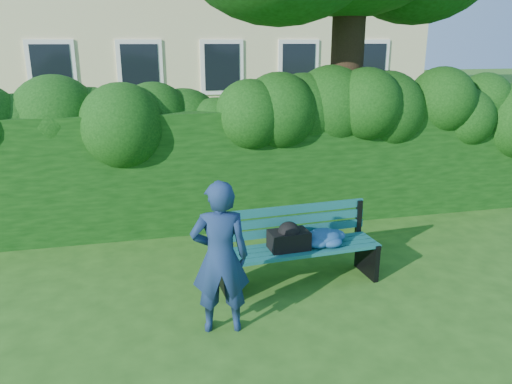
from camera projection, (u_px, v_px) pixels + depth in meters
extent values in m
plane|color=#285518|center=(268.00, 282.00, 5.98)|extent=(80.00, 80.00, 0.00)
cube|color=white|center=(52.00, 69.00, 13.87)|extent=(1.30, 0.08, 1.60)
cube|color=black|center=(52.00, 69.00, 13.84)|extent=(1.05, 0.04, 1.35)
cube|color=white|center=(140.00, 68.00, 14.41)|extent=(1.30, 0.08, 1.60)
cube|color=black|center=(140.00, 68.00, 14.37)|extent=(1.05, 0.04, 1.35)
cube|color=white|center=(222.00, 67.00, 14.94)|extent=(1.30, 0.08, 1.60)
cube|color=black|center=(222.00, 67.00, 14.91)|extent=(1.05, 0.04, 1.35)
cube|color=white|center=(298.00, 66.00, 15.48)|extent=(1.30, 0.08, 1.60)
cube|color=black|center=(299.00, 66.00, 15.44)|extent=(1.05, 0.04, 1.35)
cube|color=white|center=(369.00, 65.00, 16.01)|extent=(1.30, 0.08, 1.60)
cube|color=black|center=(370.00, 66.00, 15.98)|extent=(1.05, 0.04, 1.35)
cube|color=black|center=(232.00, 166.00, 7.76)|extent=(10.00, 1.00, 1.80)
cylinder|color=black|center=(347.00, 62.00, 7.78)|extent=(0.51, 0.51, 4.89)
cube|color=#0D433F|center=(306.00, 255.00, 5.64)|extent=(1.88, 0.22, 0.04)
cube|color=#0D433F|center=(302.00, 251.00, 5.75)|extent=(1.88, 0.22, 0.04)
cube|color=#0D433F|center=(298.00, 247.00, 5.86)|extent=(1.88, 0.22, 0.04)
cube|color=#0D433F|center=(294.00, 243.00, 5.97)|extent=(1.88, 0.22, 0.04)
cube|color=#0D433F|center=(292.00, 230.00, 6.00)|extent=(1.88, 0.16, 0.10)
cube|color=#0D433F|center=(292.00, 220.00, 5.97)|extent=(1.88, 0.16, 0.10)
cube|color=#0D433F|center=(292.00, 210.00, 5.95)|extent=(1.88, 0.16, 0.10)
cube|color=black|center=(226.00, 277.00, 5.62)|extent=(0.09, 0.50, 0.44)
cube|color=black|center=(220.00, 233.00, 5.73)|extent=(0.06, 0.06, 0.45)
cube|color=black|center=(227.00, 261.00, 5.51)|extent=(0.09, 0.42, 0.05)
cube|color=black|center=(367.00, 257.00, 6.12)|extent=(0.09, 0.50, 0.44)
cube|color=black|center=(359.00, 218.00, 6.24)|extent=(0.06, 0.06, 0.45)
cube|color=black|center=(370.00, 242.00, 6.01)|extent=(0.09, 0.42, 0.05)
cube|color=white|center=(284.00, 250.00, 5.69)|extent=(0.19, 0.14, 0.02)
cube|color=black|center=(289.00, 240.00, 5.73)|extent=(0.47, 0.31, 0.21)
imported|color=navy|center=(220.00, 258.00, 4.79)|extent=(0.61, 0.44, 1.55)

